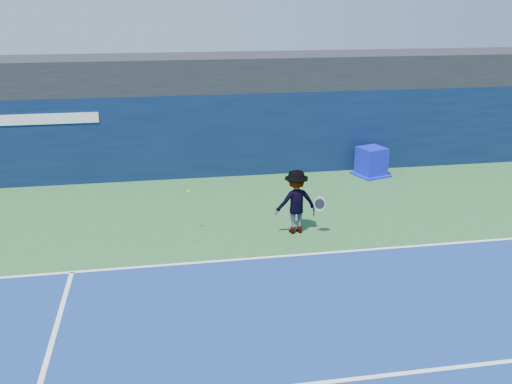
% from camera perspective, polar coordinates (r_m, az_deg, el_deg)
% --- Properties ---
extents(ground, '(80.00, 80.00, 0.00)m').
position_cam_1_polar(ground, '(11.89, 5.27, -12.57)').
color(ground, '#2B5F2E').
rests_on(ground, ground).
extents(baseline, '(24.00, 0.10, 0.01)m').
position_cam_1_polar(baseline, '(14.45, 2.17, -6.47)').
color(baseline, white).
rests_on(baseline, ground).
extents(service_line, '(24.00, 0.10, 0.01)m').
position_cam_1_polar(service_line, '(10.30, 8.30, -18.18)').
color(service_line, white).
rests_on(service_line, ground).
extents(stadium_band, '(36.00, 3.00, 1.20)m').
position_cam_1_polar(stadium_band, '(21.60, -2.53, 11.94)').
color(stadium_band, black).
rests_on(stadium_band, back_wall_assembly).
extents(back_wall_assembly, '(36.00, 1.03, 3.00)m').
position_cam_1_polar(back_wall_assembly, '(20.98, -2.09, 5.92)').
color(back_wall_assembly, '#0A193A').
rests_on(back_wall_assembly, ground).
extents(equipment_cart, '(1.38, 1.38, 1.05)m').
position_cam_1_polar(equipment_cart, '(21.26, 11.47, 2.88)').
color(equipment_cart, '#0E12C5').
rests_on(equipment_cart, ground).
extents(tennis_player, '(1.37, 0.79, 1.79)m').
position_cam_1_polar(tennis_player, '(15.64, 4.01, -0.97)').
color(tennis_player, silver).
rests_on(tennis_player, ground).
extents(tennis_ball, '(0.07, 0.07, 0.07)m').
position_cam_1_polar(tennis_ball, '(15.57, -6.75, 0.08)').
color(tennis_ball, '#C2D818').
rests_on(tennis_ball, ground).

